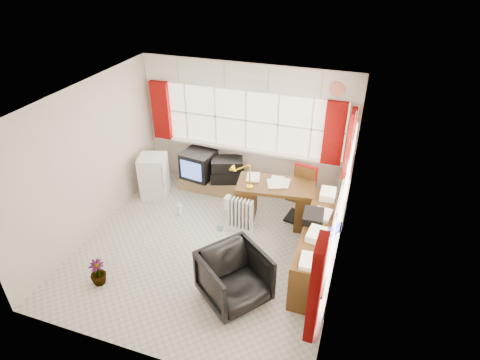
{
  "coord_description": "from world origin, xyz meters",
  "views": [
    {
      "loc": [
        2.1,
        -4.51,
        4.32
      ],
      "look_at": [
        0.37,
        0.55,
        1.07
      ],
      "focal_mm": 30.0,
      "sensor_mm": 36.0,
      "label": 1
    }
  ],
  "objects_px": {
    "desk": "(275,201)",
    "desk_lamp": "(250,171)",
    "credenza": "(319,246)",
    "crt_tv": "(199,165)",
    "task_chair": "(302,191)",
    "office_chair": "(234,277)",
    "radiator": "(240,219)",
    "tv_bench": "(215,184)",
    "mini_fridge": "(154,176)"
  },
  "relations": [
    {
      "from": "tv_bench",
      "to": "crt_tv",
      "type": "bearing_deg",
      "value": -176.51
    },
    {
      "from": "mini_fridge",
      "to": "crt_tv",
      "type": "bearing_deg",
      "value": 36.72
    },
    {
      "from": "task_chair",
      "to": "tv_bench",
      "type": "relative_size",
      "value": 0.7
    },
    {
      "from": "office_chair",
      "to": "radiator",
      "type": "xyz_separation_m",
      "value": [
        -0.4,
        1.42,
        -0.12
      ]
    },
    {
      "from": "task_chair",
      "to": "office_chair",
      "type": "height_order",
      "value": "task_chair"
    },
    {
      "from": "radiator",
      "to": "crt_tv",
      "type": "xyz_separation_m",
      "value": [
        -1.23,
        1.08,
        0.25
      ]
    },
    {
      "from": "desk",
      "to": "credenza",
      "type": "height_order",
      "value": "credenza"
    },
    {
      "from": "radiator",
      "to": "mini_fridge",
      "type": "relative_size",
      "value": 0.78
    },
    {
      "from": "radiator",
      "to": "crt_tv",
      "type": "relative_size",
      "value": 0.98
    },
    {
      "from": "credenza",
      "to": "crt_tv",
      "type": "relative_size",
      "value": 3.02
    },
    {
      "from": "crt_tv",
      "to": "mini_fridge",
      "type": "height_order",
      "value": "mini_fridge"
    },
    {
      "from": "office_chair",
      "to": "desk",
      "type": "bearing_deg",
      "value": 35.96
    },
    {
      "from": "office_chair",
      "to": "crt_tv",
      "type": "bearing_deg",
      "value": 71.19
    },
    {
      "from": "radiator",
      "to": "tv_bench",
      "type": "height_order",
      "value": "radiator"
    },
    {
      "from": "credenza",
      "to": "crt_tv",
      "type": "bearing_deg",
      "value": 150.06
    },
    {
      "from": "desk",
      "to": "tv_bench",
      "type": "height_order",
      "value": "desk"
    },
    {
      "from": "credenza",
      "to": "mini_fridge",
      "type": "relative_size",
      "value": 2.41
    },
    {
      "from": "mini_fridge",
      "to": "desk_lamp",
      "type": "bearing_deg",
      "value": -8.57
    },
    {
      "from": "desk_lamp",
      "to": "task_chair",
      "type": "xyz_separation_m",
      "value": [
        0.8,
        0.53,
        -0.54
      ]
    },
    {
      "from": "task_chair",
      "to": "mini_fridge",
      "type": "distance_m",
      "value": 2.82
    },
    {
      "from": "task_chair",
      "to": "credenza",
      "type": "distance_m",
      "value": 1.31
    },
    {
      "from": "task_chair",
      "to": "tv_bench",
      "type": "bearing_deg",
      "value": 170.05
    },
    {
      "from": "desk",
      "to": "crt_tv",
      "type": "distance_m",
      "value": 1.8
    },
    {
      "from": "desk_lamp",
      "to": "radiator",
      "type": "bearing_deg",
      "value": -106.53
    },
    {
      "from": "task_chair",
      "to": "tv_bench",
      "type": "distance_m",
      "value": 1.85
    },
    {
      "from": "desk_lamp",
      "to": "credenza",
      "type": "xyz_separation_m",
      "value": [
        1.3,
        -0.67,
        -0.67
      ]
    },
    {
      "from": "task_chair",
      "to": "mini_fridge",
      "type": "bearing_deg",
      "value": -175.31
    },
    {
      "from": "desk_lamp",
      "to": "credenza",
      "type": "height_order",
      "value": "desk_lamp"
    },
    {
      "from": "desk",
      "to": "tv_bench",
      "type": "bearing_deg",
      "value": 155.9
    },
    {
      "from": "desk_lamp",
      "to": "radiator",
      "type": "xyz_separation_m",
      "value": [
        -0.08,
        -0.25,
        -0.8
      ]
    },
    {
      "from": "desk",
      "to": "credenza",
      "type": "relative_size",
      "value": 0.7
    },
    {
      "from": "desk",
      "to": "radiator",
      "type": "xyz_separation_m",
      "value": [
        -0.47,
        -0.48,
        -0.15
      ]
    },
    {
      "from": "radiator",
      "to": "credenza",
      "type": "bearing_deg",
      "value": -17.04
    },
    {
      "from": "desk_lamp",
      "to": "task_chair",
      "type": "height_order",
      "value": "desk_lamp"
    },
    {
      "from": "desk",
      "to": "office_chair",
      "type": "xyz_separation_m",
      "value": [
        -0.07,
        -1.91,
        -0.04
      ]
    },
    {
      "from": "tv_bench",
      "to": "crt_tv",
      "type": "distance_m",
      "value": 0.51
    },
    {
      "from": "desk_lamp",
      "to": "credenza",
      "type": "distance_m",
      "value": 1.61
    },
    {
      "from": "desk",
      "to": "desk_lamp",
      "type": "height_order",
      "value": "desk_lamp"
    },
    {
      "from": "task_chair",
      "to": "crt_tv",
      "type": "relative_size",
      "value": 1.49
    },
    {
      "from": "task_chair",
      "to": "tv_bench",
      "type": "xyz_separation_m",
      "value": [
        -1.78,
        0.31,
        -0.4
      ]
    },
    {
      "from": "desk_lamp",
      "to": "tv_bench",
      "type": "relative_size",
      "value": 0.32
    },
    {
      "from": "crt_tv",
      "to": "tv_bench",
      "type": "bearing_deg",
      "value": 3.49
    },
    {
      "from": "office_chair",
      "to": "credenza",
      "type": "xyz_separation_m",
      "value": [
        0.98,
        1.0,
        0.01
      ]
    },
    {
      "from": "task_chair",
      "to": "radiator",
      "type": "bearing_deg",
      "value": -138.19
    },
    {
      "from": "desk_lamp",
      "to": "tv_bench",
      "type": "bearing_deg",
      "value": 139.15
    },
    {
      "from": "desk_lamp",
      "to": "mini_fridge",
      "type": "bearing_deg",
      "value": 171.43
    },
    {
      "from": "mini_fridge",
      "to": "credenza",
      "type": "bearing_deg",
      "value": -16.46
    },
    {
      "from": "desk_lamp",
      "to": "office_chair",
      "type": "height_order",
      "value": "desk_lamp"
    },
    {
      "from": "task_chair",
      "to": "credenza",
      "type": "xyz_separation_m",
      "value": [
        0.5,
        -1.21,
        -0.13
      ]
    },
    {
      "from": "task_chair",
      "to": "crt_tv",
      "type": "xyz_separation_m",
      "value": [
        -2.11,
        0.29,
        -0.01
      ]
    }
  ]
}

